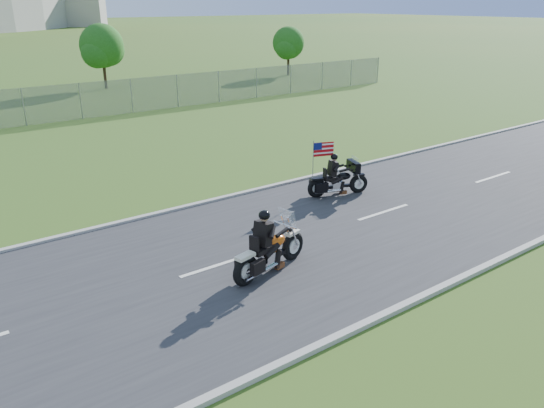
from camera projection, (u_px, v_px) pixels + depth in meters
ground at (282, 246)px, 14.45m from camera, size 420.00×420.00×0.00m
road at (282, 245)px, 14.44m from camera, size 120.00×8.00×0.04m
curb_north at (208, 202)px, 17.48m from camera, size 120.00×0.18×0.12m
curb_south at (396, 309)px, 11.38m from camera, size 120.00×0.18×0.12m
tree_fence_near at (102, 48)px, 39.32m from camera, size 3.52×3.28×4.75m
tree_fence_far at (289, 45)px, 46.77m from camera, size 3.08×2.87×4.20m
motorcycle_lead at (269, 253)px, 12.84m from camera, size 2.51×0.99×1.71m
motorcycle_follow at (338, 181)px, 18.01m from camera, size 2.15×1.07×1.86m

